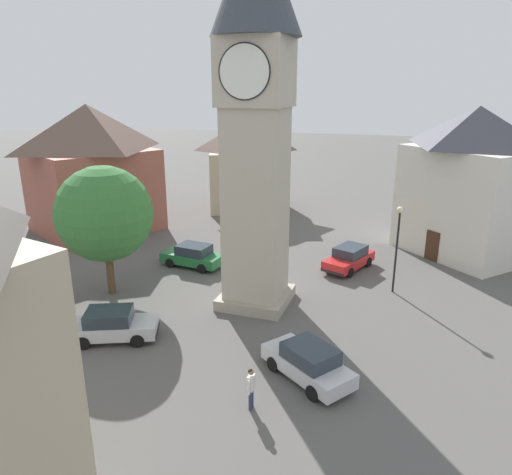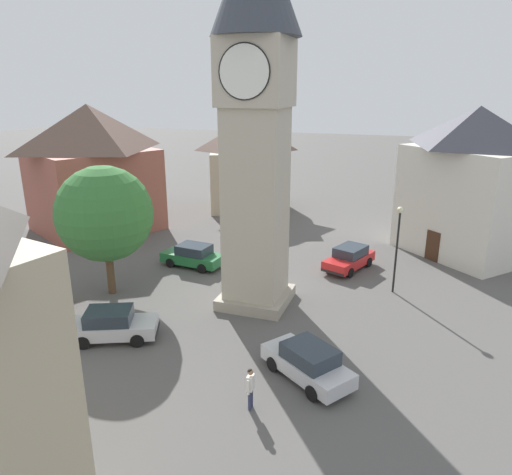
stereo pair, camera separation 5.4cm
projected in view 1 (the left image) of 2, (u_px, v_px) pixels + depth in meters
ground_plane at (256, 302)px, 26.44m from camera, size 200.00×200.00×0.00m
clock_tower at (256, 90)px, 22.97m from camera, size 4.39×4.39×19.48m
car_blue_kerb at (193, 256)px, 31.48m from camera, size 4.28×2.13×1.53m
car_silver_kerb at (112, 325)px, 22.34m from camera, size 4.46×3.20×1.53m
car_red_corner at (19, 302)px, 24.66m from camera, size 3.97×4.23×1.53m
car_white_side at (349, 258)px, 31.06m from camera, size 3.07×4.46×1.53m
car_black_far at (308, 362)px, 19.32m from camera, size 4.35×3.74×1.53m
pedestrian at (251, 385)px, 17.42m from camera, size 0.22×0.56×1.69m
tree at (104, 214)px, 26.18m from camera, size 5.36×5.36×7.47m
building_shop_left at (470, 181)px, 32.64m from camera, size 10.57×10.43×10.33m
building_terrace_right at (92, 168)px, 38.43m from camera, size 11.66×12.01×10.24m
building_hall_far at (246, 164)px, 45.86m from camera, size 9.13×8.94×8.56m
lamp_post at (398, 236)px, 26.74m from camera, size 0.36×0.36×5.15m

